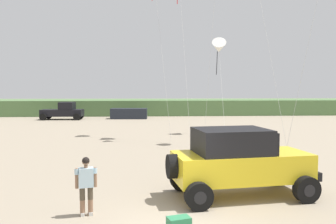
{
  "coord_description": "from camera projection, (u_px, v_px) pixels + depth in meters",
  "views": [
    {
      "loc": [
        -0.89,
        -8.8,
        3.59
      ],
      "look_at": [
        -0.21,
        2.77,
        2.79
      ],
      "focal_mm": 37.78,
      "sensor_mm": 36.0,
      "label": 1
    }
  ],
  "objects": [
    {
      "name": "jeep",
      "position": [
        239.0,
        161.0,
        11.6
      ],
      "size": [
        4.98,
        2.96,
        2.26
      ],
      "color": "yellow",
      "rests_on": "ground_plane"
    },
    {
      "name": "person_watching",
      "position": [
        86.0,
        183.0,
        9.87
      ],
      "size": [
        0.61,
        0.37,
        1.67
      ],
      "color": "#8C664C",
      "rests_on": "ground_plane"
    },
    {
      "name": "distant_pickup",
      "position": [
        63.0,
        111.0,
        40.07
      ],
      "size": [
        4.64,
        2.47,
        1.98
      ],
      "color": "black",
      "rests_on": "ground_plane"
    },
    {
      "name": "distant_sedan",
      "position": [
        129.0,
        114.0,
        41.15
      ],
      "size": [
        4.28,
        1.9,
        1.2
      ],
      "primitive_type": "cube",
      "rotation": [
        0.0,
        0.0,
        -0.05
      ],
      "color": "#1E232D",
      "rests_on": "ground_plane"
    },
    {
      "name": "dune_ridge",
      "position": [
        165.0,
        107.0,
        48.79
      ],
      "size": [
        90.0,
        8.53,
        1.97
      ],
      "primitive_type": "cube",
      "color": "#567A47",
      "rests_on": "ground_plane"
    },
    {
      "name": "kite_red_delta",
      "position": [
        219.0,
        47.0,
        27.61
      ],
      "size": [
        1.59,
        6.75,
        7.63
      ],
      "color": "white",
      "rests_on": "ground_plane"
    }
  ]
}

